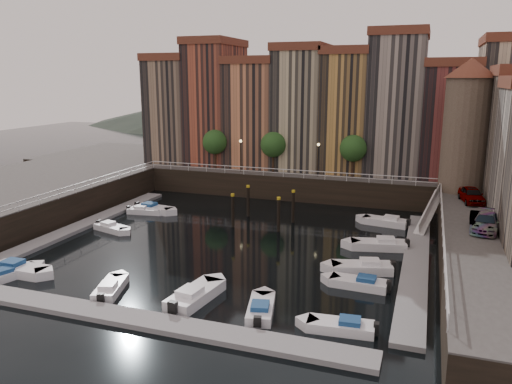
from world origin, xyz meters
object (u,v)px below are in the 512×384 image
at_px(boat_left_3, 144,211).
at_px(car_a, 471,196).
at_px(car_b, 480,222).
at_px(gangway, 430,209).
at_px(mooring_pilings, 263,209).
at_px(car_c, 485,223).
at_px(boat_left_0, 18,269).
at_px(boat_left_2, 111,228).
at_px(corner_tower, 466,124).

relative_size(boat_left_3, car_a, 0.94).
bearing_deg(car_b, gangway, 111.99).
distance_m(gangway, car_b, 10.58).
distance_m(mooring_pilings, boat_left_3, 13.87).
relative_size(car_a, car_c, 0.94).
relative_size(gangway, boat_left_0, 1.68).
bearing_deg(boat_left_3, car_c, -17.01).
xyz_separation_m(boat_left_2, car_a, (33.38, 10.86, 3.44)).
height_order(boat_left_0, car_b, car_b).
relative_size(gangway, car_b, 2.08).
bearing_deg(boat_left_0, boat_left_2, 89.28).
bearing_deg(boat_left_0, car_c, 21.14).
height_order(corner_tower, gangway, corner_tower).
distance_m(gangway, boat_left_0, 37.91).
bearing_deg(car_c, boat_left_2, -167.78).
relative_size(corner_tower, car_b, 3.45).
bearing_deg(car_c, gangway, 121.81).
relative_size(car_a, car_b, 1.10).
relative_size(corner_tower, boat_left_2, 3.29).
relative_size(car_b, car_c, 0.85).
bearing_deg(boat_left_3, mooring_pilings, -6.10).
xyz_separation_m(mooring_pilings, boat_left_2, (-13.47, -7.20, -1.33)).
bearing_deg(boat_left_0, boat_left_3, 90.49).
height_order(corner_tower, boat_left_0, corner_tower).
xyz_separation_m(car_a, car_b, (0.06, -9.15, -0.09)).
distance_m(corner_tower, boat_left_0, 44.08).
xyz_separation_m(boat_left_3, car_c, (34.13, -5.33, 3.37)).
relative_size(boat_left_2, car_a, 0.95).
distance_m(boat_left_0, boat_left_2, 11.85).
relative_size(boat_left_0, car_b, 1.24).
xyz_separation_m(boat_left_2, car_b, (33.44, 1.71, 3.34)).
bearing_deg(car_a, car_b, -100.21).
xyz_separation_m(gangway, car_b, (3.70, -9.75, 1.74)).
bearing_deg(car_a, gangway, 159.94).
xyz_separation_m(gangway, car_c, (4.06, -10.08, 1.77)).
bearing_deg(corner_tower, car_a, -81.79).
height_order(boat_left_2, car_c, car_c).
height_order(boat_left_3, car_c, car_c).
distance_m(boat_left_0, car_b, 36.34).
distance_m(gangway, mooring_pilings, 16.82).
bearing_deg(boat_left_0, corner_tower, 40.16).
bearing_deg(boat_left_3, boat_left_2, -95.34).
height_order(mooring_pilings, car_c, car_c).
distance_m(car_a, car_c, 9.48).
height_order(gangway, car_c, car_c).
bearing_deg(boat_left_2, corner_tower, 41.81).
distance_m(boat_left_3, car_a, 34.14).
height_order(corner_tower, boat_left_3, corner_tower).
distance_m(boat_left_3, car_b, 34.30).
relative_size(corner_tower, gangway, 1.66).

